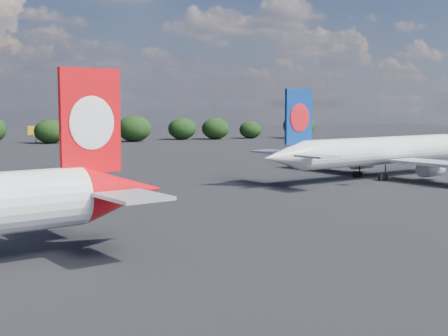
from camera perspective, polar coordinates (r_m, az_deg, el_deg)
name	(u,v)px	position (r m, az deg, el deg)	size (l,w,h in m)	color
china_southern_airliner	(374,152)	(107.83, 13.54, 1.44)	(44.92, 43.05, 14.87)	white
billboard_yellow	(36,131)	(212.20, -16.83, 3.27)	(5.00, 0.30, 5.50)	gold
horizon_treeline	(48,131)	(209.55, -15.76, 3.32)	(203.98, 16.02, 9.30)	black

